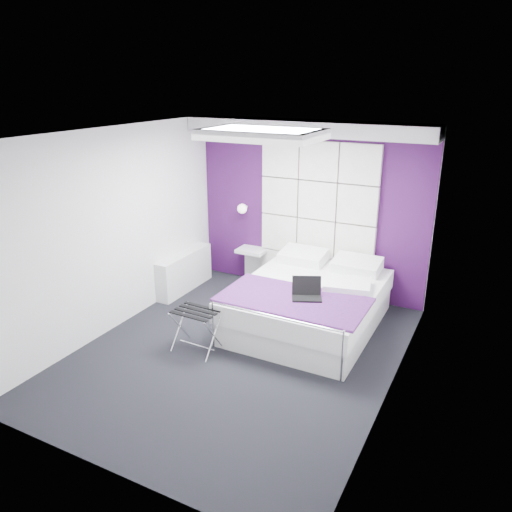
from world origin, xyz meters
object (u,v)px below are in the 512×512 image
at_px(bed, 309,303).
at_px(nightstand, 252,250).
at_px(radiator, 185,271).
at_px(luggage_rack, 197,330).
at_px(laptop, 308,292).
at_px(wall_lamp, 243,208).

distance_m(bed, nightstand, 1.68).
height_order(radiator, luggage_rack, radiator).
xyz_separation_m(bed, luggage_rack, (-0.97, -1.23, -0.06)).
relative_size(radiator, luggage_rack, 2.26).
xyz_separation_m(nightstand, laptop, (1.50, -1.38, 0.12)).
bearing_deg(wall_lamp, luggage_rack, -75.92).
height_order(wall_lamp, bed, wall_lamp).
relative_size(wall_lamp, radiator, 0.12).
relative_size(wall_lamp, nightstand, 0.33).
bearing_deg(laptop, radiator, 139.10).
bearing_deg(laptop, nightstand, 112.43).
xyz_separation_m(nightstand, luggage_rack, (0.38, -2.19, -0.29)).
height_order(luggage_rack, laptop, laptop).
height_order(wall_lamp, nightstand, wall_lamp).
bearing_deg(wall_lamp, laptop, -40.33).
bearing_deg(bed, luggage_rack, -128.36).
height_order(nightstand, luggage_rack, nightstand).
relative_size(wall_lamp, laptop, 0.42).
relative_size(radiator, bed, 0.55).
bearing_deg(bed, laptop, -71.18).
bearing_deg(laptop, bed, 83.90).
relative_size(nightstand, luggage_rack, 0.86).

